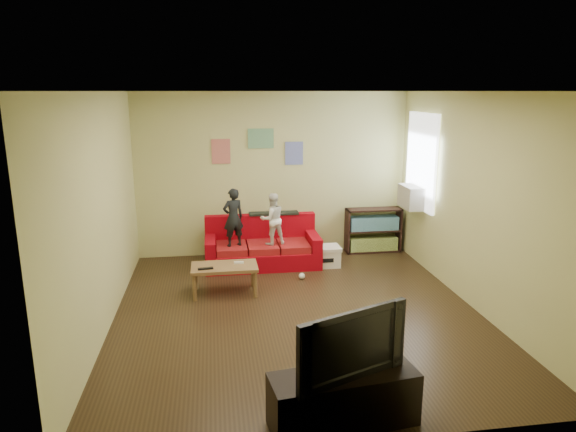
{
  "coord_description": "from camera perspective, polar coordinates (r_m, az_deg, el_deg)",
  "views": [
    {
      "loc": [
        -0.99,
        -5.89,
        2.7
      ],
      "look_at": [
        0.0,
        0.8,
        1.05
      ],
      "focal_mm": 32.0,
      "sensor_mm": 36.0,
      "label": 1
    }
  ],
  "objects": [
    {
      "name": "bookshelf",
      "position": [
        8.94,
        9.42,
        -1.8
      ],
      "size": [
        0.95,
        0.28,
        0.76
      ],
      "color": "black",
      "rests_on": "ground"
    },
    {
      "name": "window",
      "position": [
        8.26,
        14.6,
        5.9
      ],
      "size": [
        0.04,
        1.08,
        1.48
      ],
      "primitive_type": "cube",
      "color": "white",
      "rests_on": "room_shell"
    },
    {
      "name": "artwork_right",
      "position": [
        8.54,
        0.68,
        6.99
      ],
      "size": [
        0.3,
        0.01,
        0.38
      ],
      "primitive_type": "cube",
      "color": "#727FCC",
      "rests_on": "room_shell"
    },
    {
      "name": "ac_unit",
      "position": [
        8.31,
        13.61,
        2.08
      ],
      "size": [
        0.28,
        0.55,
        0.35
      ],
      "primitive_type": "cube",
      "color": "#B7B2A3",
      "rests_on": "window"
    },
    {
      "name": "child_b",
      "position": [
        7.92,
        -1.76,
        -0.34
      ],
      "size": [
        0.46,
        0.39,
        0.81
      ],
      "primitive_type": "imported",
      "rotation": [
        0.0,
        0.0,
        3.39
      ],
      "color": "white",
      "rests_on": "sofa"
    },
    {
      "name": "file_box",
      "position": [
        8.15,
        4.14,
        -4.45
      ],
      "size": [
        0.46,
        0.35,
        0.32
      ],
      "color": "white",
      "rests_on": "ground"
    },
    {
      "name": "room_shell",
      "position": [
        6.12,
        1.09,
        0.97
      ],
      "size": [
        4.52,
        5.02,
        2.72
      ],
      "color": "#362615",
      "rests_on": "ground"
    },
    {
      "name": "coffee_table",
      "position": [
        7.05,
        -7.08,
        -5.92
      ],
      "size": [
        0.89,
        0.49,
        0.4
      ],
      "color": "brown",
      "rests_on": "ground"
    },
    {
      "name": "artwork_center",
      "position": [
        8.45,
        -3.05,
        8.6
      ],
      "size": [
        0.42,
        0.01,
        0.32
      ],
      "primitive_type": "cube",
      "color": "#72B27F",
      "rests_on": "room_shell"
    },
    {
      "name": "sofa",
      "position": [
        8.2,
        -2.89,
        -3.6
      ],
      "size": [
        1.78,
        0.82,
        0.79
      ],
      "color": "#9E0310",
      "rests_on": "ground"
    },
    {
      "name": "remote",
      "position": [
        6.92,
        -9.15,
        -5.79
      ],
      "size": [
        0.21,
        0.07,
        0.02
      ],
      "primitive_type": "cube",
      "rotation": [
        0.0,
        0.0,
        0.11
      ],
      "color": "black",
      "rests_on": "coffee_table"
    },
    {
      "name": "artwork_left",
      "position": [
        8.43,
        -7.47,
        7.13
      ],
      "size": [
        0.3,
        0.01,
        0.4
      ],
      "primitive_type": "cube",
      "color": "#D87266",
      "rests_on": "room_shell"
    },
    {
      "name": "game_controller",
      "position": [
        7.08,
        -5.48,
        -5.18
      ],
      "size": [
        0.13,
        0.04,
        0.03
      ],
      "primitive_type": "cube",
      "rotation": [
        0.0,
        0.0,
        -0.0
      ],
      "color": "white",
      "rests_on": "coffee_table"
    },
    {
      "name": "child_a",
      "position": [
        7.86,
        -6.11,
        -0.16
      ],
      "size": [
        0.38,
        0.31,
        0.9
      ],
      "primitive_type": "imported",
      "rotation": [
        0.0,
        0.0,
        3.47
      ],
      "color": "black",
      "rests_on": "sofa"
    },
    {
      "name": "tissue",
      "position": [
        7.62,
        1.55,
        -6.69
      ],
      "size": [
        0.11,
        0.11,
        0.09
      ],
      "primitive_type": "sphere",
      "rotation": [
        0.0,
        0.0,
        -0.24
      ],
      "color": "silver",
      "rests_on": "ground"
    },
    {
      "name": "tv_stand",
      "position": [
        4.51,
        6.18,
        -19.57
      ],
      "size": [
        1.27,
        0.56,
        0.46
      ],
      "primitive_type": "cube",
      "rotation": [
        0.0,
        0.0,
        0.13
      ],
      "color": "black",
      "rests_on": "ground"
    },
    {
      "name": "television",
      "position": [
        4.25,
        6.37,
        -13.63
      ],
      "size": [
        1.0,
        0.52,
        0.59
      ],
      "primitive_type": "imported",
      "rotation": [
        0.0,
        0.0,
        0.39
      ],
      "color": "black",
      "rests_on": "tv_stand"
    }
  ]
}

